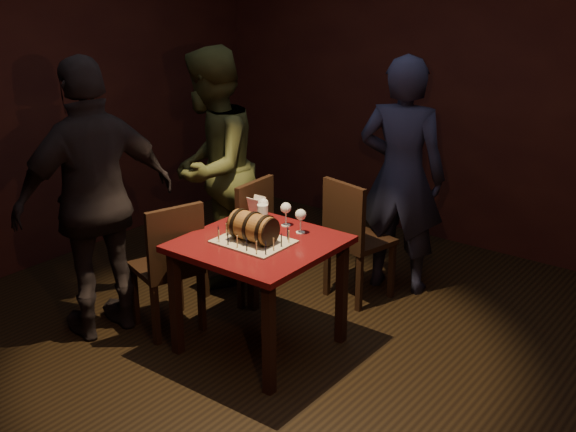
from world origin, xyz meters
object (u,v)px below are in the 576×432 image
(wine_glass_left, at_px, (263,205))
(person_left_front, at_px, (96,201))
(wine_glass_right, at_px, (301,216))
(pub_table, at_px, (259,257))
(pint_of_ale, at_px, (263,216))
(barrel_cake, at_px, (253,227))
(wine_glass_mid, at_px, (286,209))
(chair_back, at_px, (353,234))
(chair_left_rear, at_px, (245,232))
(person_back, at_px, (401,176))
(person_left_rear, at_px, (211,168))
(chair_left_front, at_px, (171,261))

(wine_glass_left, height_order, person_left_front, person_left_front)
(wine_glass_left, distance_m, wine_glass_right, 0.33)
(pub_table, distance_m, pint_of_ale, 0.32)
(barrel_cake, height_order, person_left_front, person_left_front)
(wine_glass_mid, relative_size, person_left_front, 0.09)
(wine_glass_mid, height_order, wine_glass_right, same)
(chair_back, relative_size, chair_left_rear, 1.00)
(pub_table, relative_size, wine_glass_mid, 5.59)
(person_left_front, bearing_deg, person_back, 159.63)
(barrel_cake, height_order, wine_glass_right, barrel_cake)
(person_back, relative_size, person_left_front, 0.96)
(chair_back, height_order, person_back, person_back)
(barrel_cake, relative_size, person_back, 0.19)
(pint_of_ale, relative_size, chair_left_rear, 0.16)
(wine_glass_mid, height_order, person_left_front, person_left_front)
(wine_glass_mid, bearing_deg, chair_left_rear, 160.61)
(pub_table, relative_size, chair_left_rear, 0.97)
(person_left_rear, bearing_deg, pub_table, 35.45)
(pub_table, xyz_separation_m, wine_glass_right, (0.12, 0.27, 0.23))
(pub_table, distance_m, person_left_front, 1.13)
(pub_table, relative_size, wine_glass_right, 5.59)
(pint_of_ale, distance_m, chair_left_rear, 0.58)
(wine_glass_right, distance_m, chair_left_rear, 0.79)
(wine_glass_left, xyz_separation_m, chair_left_front, (-0.39, -0.49, -0.35))
(wine_glass_right, bearing_deg, person_back, 83.20)
(wine_glass_right, distance_m, person_left_rear, 1.14)
(wine_glass_mid, height_order, person_left_rear, person_left_rear)
(person_back, bearing_deg, barrel_cake, 64.97)
(chair_left_front, bearing_deg, pint_of_ale, 42.68)
(wine_glass_left, bearing_deg, wine_glass_right, -3.76)
(pint_of_ale, distance_m, person_left_front, 1.08)
(wine_glass_left, distance_m, person_left_front, 1.09)
(barrel_cake, relative_size, person_left_front, 0.18)
(chair_left_rear, bearing_deg, person_left_front, -114.64)
(pub_table, bearing_deg, person_left_front, -155.46)
(person_back, xyz_separation_m, person_left_rear, (-1.22, -0.74, 0.02))
(person_left_rear, bearing_deg, chair_left_rear, 52.96)
(pub_table, height_order, chair_left_rear, chair_left_rear)
(wine_glass_mid, xyz_separation_m, pint_of_ale, (-0.11, -0.10, -0.04))
(pub_table, relative_size, person_left_front, 0.48)
(pub_table, height_order, wine_glass_right, wine_glass_right)
(chair_back, bearing_deg, chair_left_front, -121.01)
(barrel_cake, height_order, wine_glass_left, barrel_cake)
(wine_glass_mid, relative_size, person_back, 0.09)
(chair_left_rear, height_order, person_left_rear, person_left_rear)
(pub_table, distance_m, person_left_rear, 1.17)
(chair_left_rear, relative_size, person_left_front, 0.50)
(wine_glass_mid, bearing_deg, person_left_front, -141.34)
(chair_left_rear, distance_m, person_left_rear, 0.58)
(pint_of_ale, bearing_deg, wine_glass_right, 11.73)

